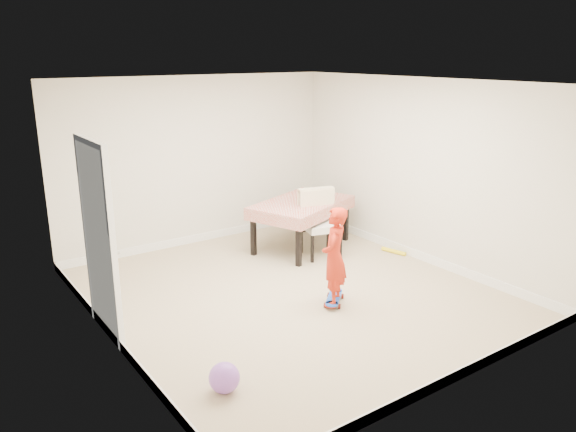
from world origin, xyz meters
TOP-DOWN VIEW (x-y plane):
  - ground at (0.00, 0.00)m, footprint 5.00×5.00m
  - ceiling at (0.00, 0.00)m, footprint 4.50×5.00m
  - wall_back at (0.00, 2.48)m, footprint 4.50×0.04m
  - wall_front at (0.00, -2.48)m, footprint 4.50×0.04m
  - wall_left at (-2.23, 0.00)m, footprint 0.04×5.00m
  - wall_right at (2.23, 0.00)m, footprint 0.04×5.00m
  - door at (-2.22, 0.30)m, footprint 0.11×0.94m
  - baseboard_back at (0.00, 2.49)m, footprint 4.50×0.02m
  - baseboard_front at (0.00, -2.49)m, footprint 4.50×0.02m
  - baseboard_left at (-2.24, 0.00)m, footprint 0.02×5.00m
  - baseboard_right at (2.24, 0.00)m, footprint 0.02×5.00m
  - dining_table at (1.14, 1.32)m, footprint 1.82×1.49m
  - dining_chair at (1.15, 0.85)m, footprint 0.69×0.74m
  - skateboard at (0.26, -0.54)m, footprint 0.54×0.52m
  - child at (0.19, -0.61)m, footprint 0.52×0.50m
  - balloon at (-1.72, -1.40)m, footprint 0.28×0.28m
  - foam_toy at (2.12, 0.29)m, footprint 0.16×0.40m

SIDE VIEW (x-z plane):
  - ground at x=0.00m, z-range 0.00..0.00m
  - foam_toy at x=2.12m, z-range 0.00..0.06m
  - skateboard at x=0.26m, z-range 0.00..0.08m
  - baseboard_back at x=0.00m, z-range 0.00..0.12m
  - baseboard_front at x=0.00m, z-range 0.00..0.12m
  - baseboard_left at x=-2.24m, z-range 0.00..0.12m
  - baseboard_right at x=2.24m, z-range 0.00..0.12m
  - balloon at x=-1.72m, z-range 0.00..0.28m
  - dining_table at x=1.14m, z-range 0.00..0.74m
  - dining_chair at x=1.15m, z-range 0.00..0.99m
  - child at x=0.19m, z-range 0.00..1.19m
  - door at x=-2.22m, z-range -0.03..2.08m
  - wall_back at x=0.00m, z-range 0.00..2.60m
  - wall_front at x=0.00m, z-range 0.00..2.60m
  - wall_left at x=-2.23m, z-range 0.00..2.60m
  - wall_right at x=2.23m, z-range 0.00..2.60m
  - ceiling at x=0.00m, z-range 2.56..2.60m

